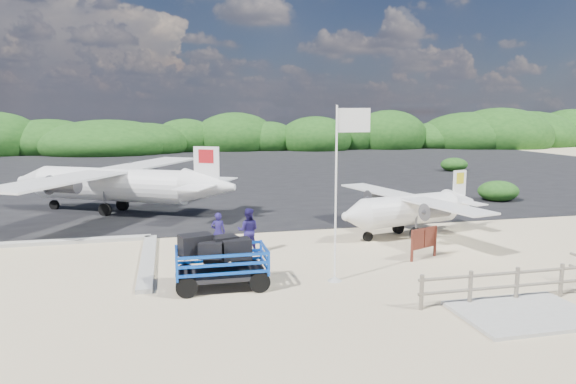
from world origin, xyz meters
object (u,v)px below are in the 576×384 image
Objects in this scene: baggage_cart at (222,288)px; aircraft_large at (459,182)px; crew_a at (218,232)px; signboard at (423,259)px; flagpole at (335,281)px; aircraft_small at (99,174)px; crew_b at (248,230)px.

aircraft_large is (20.65, 20.34, 0.00)m from baggage_cart.
aircraft_large is at bearing -136.52° from crew_a.
crew_a reaches higher than signboard.
flagpole is (3.62, -0.15, 0.00)m from baggage_cart.
aircraft_large is (20.34, 16.07, -0.77)m from crew_a.
baggage_cart is 0.41× the size of aircraft_small.
crew_b is 25.33m from aircraft_large.
flagpole is at bearing 179.76° from signboard.
signboard is 0.95× the size of crew_a.
flagpole is 0.76× the size of aircraft_small.
crew_a is 0.89× the size of crew_b.
aircraft_small is at bearing 103.65° from baggage_cart.
flagpole is at bearing 79.16° from aircraft_large.
crew_a is 28.86m from aircraft_small.
aircraft_large reaches higher than signboard.
baggage_cart is 4.21m from crew_b.
aircraft_large reaches higher than crew_b.
crew_b is at bearing 69.50° from aircraft_large.
signboard is 6.69m from crew_b.
crew_b is 29.57m from aircraft_small.
crew_b is at bearing 136.55° from signboard.
flagpole is at bearing 133.64° from crew_b.
crew_a is 25.93m from aircraft_large.
crew_a reaches higher than aircraft_small.
baggage_cart is at bearing 90.28° from aircraft_small.
flagpole is 4.33m from signboard.
flagpole is 26.64m from aircraft_large.
aircraft_small is (-11.08, 32.20, 0.00)m from flagpole.
signboard is at bearing 164.44° from crew_a.
aircraft_small is (-7.77, 27.79, -0.77)m from crew_a.
flagpole reaches higher than crew_a.
crew_a is 0.10× the size of aircraft_large.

